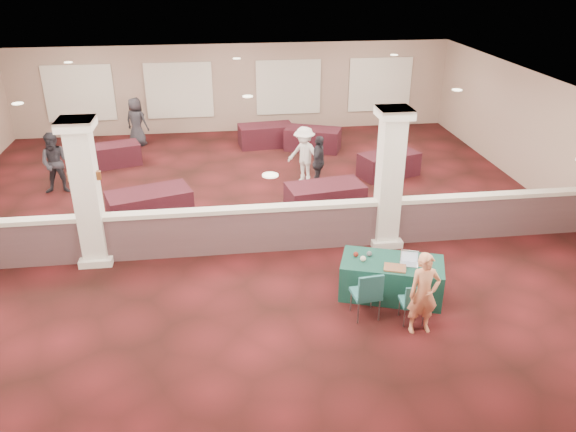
{
  "coord_description": "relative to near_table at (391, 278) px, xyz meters",
  "views": [
    {
      "loc": [
        -0.76,
        -12.72,
        6.19
      ],
      "look_at": [
        0.66,
        -2.0,
        1.06
      ],
      "focal_mm": 35.0,
      "sensor_mm": 36.0,
      "label": 1
    }
  ],
  "objects": [
    {
      "name": "ground",
      "position": [
        -2.49,
        3.65,
        -0.37
      ],
      "size": [
        16.0,
        16.0,
        0.0
      ],
      "primitive_type": "plane",
      "color": "#401012",
      "rests_on": "ground"
    },
    {
      "name": "wall_back",
      "position": [
        -2.49,
        11.65,
        1.23
      ],
      "size": [
        16.0,
        0.04,
        3.2
      ],
      "primitive_type": "cube",
      "color": "gray",
      "rests_on": "ground"
    },
    {
      "name": "wall_front",
      "position": [
        -2.49,
        -4.35,
        1.23
      ],
      "size": [
        16.0,
        0.04,
        3.2
      ],
      "primitive_type": "cube",
      "color": "gray",
      "rests_on": "ground"
    },
    {
      "name": "wall_right",
      "position": [
        5.51,
        3.65,
        1.23
      ],
      "size": [
        0.04,
        16.0,
        3.2
      ],
      "primitive_type": "cube",
      "color": "gray",
      "rests_on": "ground"
    },
    {
      "name": "ceiling",
      "position": [
        -2.49,
        3.65,
        2.83
      ],
      "size": [
        16.0,
        16.0,
        0.02
      ],
      "primitive_type": "cube",
      "color": "silver",
      "rests_on": "wall_back"
    },
    {
      "name": "partition_wall",
      "position": [
        -2.49,
        2.15,
        0.19
      ],
      "size": [
        15.6,
        0.28,
        1.1
      ],
      "color": "#52373C",
      "rests_on": "ground"
    },
    {
      "name": "column_left",
      "position": [
        -5.99,
        2.15,
        1.26
      ],
      "size": [
        0.72,
        0.72,
        3.2
      ],
      "color": "white",
      "rests_on": "ground"
    },
    {
      "name": "column_right",
      "position": [
        0.51,
        2.15,
        1.26
      ],
      "size": [
        0.72,
        0.72,
        3.2
      ],
      "color": "white",
      "rests_on": "ground"
    },
    {
      "name": "sconce_left",
      "position": [
        -6.27,
        2.15,
        1.63
      ],
      "size": [
        0.12,
        0.12,
        0.18
      ],
      "color": "brown",
      "rests_on": "column_left"
    },
    {
      "name": "sconce_right",
      "position": [
        -5.71,
        2.15,
        1.63
      ],
      "size": [
        0.12,
        0.12,
        0.18
      ],
      "color": "brown",
      "rests_on": "column_left"
    },
    {
      "name": "near_table",
      "position": [
        0.0,
        0.0,
        0.0
      ],
      "size": [
        2.16,
        1.57,
        0.75
      ],
      "primitive_type": "cube",
      "rotation": [
        0.0,
        0.0,
        -0.34
      ],
      "color": "#0F372A",
      "rests_on": "ground"
    },
    {
      "name": "conf_chair_main",
      "position": [
        0.11,
        -0.98,
        0.12
      ],
      "size": [
        0.44,
        0.44,
        0.84
      ],
      "rotation": [
        0.0,
        0.0,
        -0.05
      ],
      "color": "#1E5858",
      "rests_on": "ground"
    },
    {
      "name": "conf_chair_side",
      "position": [
        -0.67,
        -0.72,
        0.21
      ],
      "size": [
        0.54,
        0.54,
        0.98
      ],
      "rotation": [
        0.0,
        0.0,
        0.1
      ],
      "color": "#1E5858",
      "rests_on": "ground"
    },
    {
      "name": "woman",
      "position": [
        0.19,
        -1.2,
        0.4
      ],
      "size": [
        0.57,
        0.38,
        1.55
      ],
      "primitive_type": "imported",
      "rotation": [
        0.0,
        0.0,
        0.02
      ],
      "color": "tan",
      "rests_on": "ground"
    },
    {
      "name": "far_table_front_left",
      "position": [
        -4.99,
        4.03,
        0.03
      ],
      "size": [
        2.22,
        1.57,
        0.81
      ],
      "primitive_type": "cube",
      "rotation": [
        0.0,
        0.0,
        0.31
      ],
      "color": "black",
      "rests_on": "ground"
    },
    {
      "name": "far_table_front_center",
      "position": [
        -0.56,
        3.95,
        0.02
      ],
      "size": [
        2.07,
        1.26,
        0.79
      ],
      "primitive_type": "cube",
      "rotation": [
        0.0,
        0.0,
        0.15
      ],
      "color": "black",
      "rests_on": "ground"
    },
    {
      "name": "far_table_front_right",
      "position": [
        1.86,
        6.33,
        -0.02
      ],
      "size": [
        1.95,
        1.41,
        0.71
      ],
      "primitive_type": "cube",
      "rotation": [
        0.0,
        0.0,
        0.34
      ],
      "color": "black",
      "rests_on": "ground"
    },
    {
      "name": "far_table_back_left",
      "position": [
        -6.53,
        8.37,
        -0.04
      ],
      "size": [
        1.84,
        1.29,
        0.68
      ],
      "primitive_type": "cube",
      "rotation": [
        0.0,
        0.0,
        0.3
      ],
      "color": "black",
      "rests_on": "ground"
    },
    {
      "name": "far_table_back_center",
      "position": [
        -1.53,
        9.69,
        -0.0
      ],
      "size": [
        1.93,
        1.12,
        0.75
      ],
      "primitive_type": "cube",
      "rotation": [
        0.0,
        0.0,
        0.11
      ],
      "color": "black",
      "rests_on": "ground"
    },
    {
      "name": "far_table_back_right",
      "position": [
        0.01,
        9.07,
        -0.0
      ],
      "size": [
        2.04,
        1.53,
        0.74
      ],
      "primitive_type": "cube",
      "rotation": [
        0.0,
        0.0,
        -0.38
      ],
      "color": "black",
      "rests_on": "ground"
    },
    {
      "name": "attendee_a",
      "position": [
        -7.69,
        6.29,
        0.49
      ],
      "size": [
        0.84,
        0.48,
        1.73
      ],
      "primitive_type": "imported",
      "rotation": [
        0.0,
        0.0,
        0.02
      ],
      "color": "black",
      "rests_on": "ground"
    },
    {
      "name": "attendee_b",
      "position": [
        -0.76,
        6.14,
        0.46
      ],
      "size": [
        1.12,
        1.1,
        1.68
      ],
      "primitive_type": "imported",
      "rotation": [
        0.0,
        0.0,
        -0.76
      ],
      "color": "silver",
      "rests_on": "ground"
    },
    {
      "name": "attendee_c",
      "position": [
        -0.42,
        5.66,
        0.4
      ],
      "size": [
        0.77,
        1.0,
        1.54
      ],
      "primitive_type": "imported",
      "rotation": [
        0.0,
        0.0,
        1.14
      ],
      "color": "black",
      "rests_on": "ground"
    },
    {
      "name": "attendee_d",
      "position": [
        -5.96,
        10.38,
        0.46
      ],
      "size": [
        0.94,
        0.77,
        1.67
      ],
      "primitive_type": "imported",
      "rotation": [
        0.0,
        0.0,
        2.67
      ],
      "color": "black",
      "rests_on": "ground"
    },
    {
      "name": "laptop_base",
      "position": [
        0.27,
        -0.15,
        0.38
      ],
      "size": [
        0.4,
        0.33,
        0.02
      ],
      "primitive_type": "cube",
      "rotation": [
        0.0,
        0.0,
        -0.34
      ],
      "color": "#B8B8BD",
      "rests_on": "near_table"
    },
    {
      "name": "laptop_screen",
      "position": [
        0.31,
        -0.04,
        0.51
      ],
      "size": [
        0.32,
        0.12,
        0.23
      ],
      "primitive_type": "cube",
      "rotation": [
        0.0,
        0.0,
        -0.34
      ],
      "color": "#B8B8BD",
      "rests_on": "near_table"
    },
    {
      "name": "screen_glow",
      "position": [
        0.31,
        -0.05,
        0.49
      ],
      "size": [
        0.29,
        0.11,
        0.19
      ],
      "primitive_type": "cube",
      "rotation": [
        0.0,
        0.0,
        -0.34
      ],
      "color": "silver",
      "rests_on": "near_table"
    },
    {
      "name": "knitting",
      "position": [
        -0.04,
        -0.26,
        0.39
      ],
      "size": [
        0.49,
        0.43,
        0.03
      ],
      "primitive_type": "cube",
      "rotation": [
        0.0,
        0.0,
        -0.34
      ],
      "color": "#B5571D",
      "rests_on": "near_table"
    },
    {
      "name": "yarn_cream",
      "position": [
        -0.57,
        0.09,
        0.43
      ],
      "size": [
        0.11,
        0.11,
        0.11
      ],
      "primitive_type": "sphere",
      "color": "beige",
      "rests_on": "near_table"
    },
    {
      "name": "yarn_red",
      "position": [
        -0.66,
        0.29,
        0.43
      ],
      "size": [
        0.1,
        0.1,
        0.1
      ],
      "primitive_type": "sphere",
      "color": "#5C1312",
      "rests_on": "near_table"
    },
    {
      "name": "yarn_grey",
      "position": [
        -0.39,
        0.27,
        0.43
      ],
      "size": [
        0.11,
        0.11,
        0.11
      ],
      "primitive_type": "sphere",
      "color": "#4E4E53",
      "rests_on": "near_table"
    },
    {
      "name": "scissors",
      "position": [
        0.53,
        -0.49,
        0.38
      ],
      "size": [
        0.13,
        0.07,
        0.01
      ],
      "primitive_type": "cube",
      "rotation": [
        0.0,
        0.0,
        -0.34
      ],
      "color": "#B22413",
      "rests_on": "near_table"
    }
  ]
}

